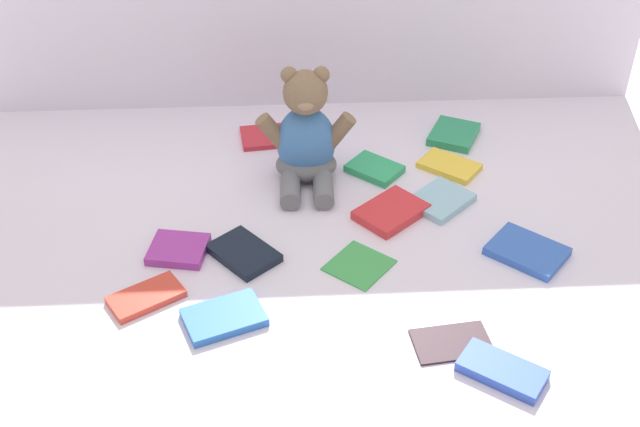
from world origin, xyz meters
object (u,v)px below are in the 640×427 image
object	(u,v)px
teddy_bear	(306,139)
book_case_5	(502,371)
book_case_6	(178,249)
book_case_8	(146,297)
book_case_10	(449,166)
book_case_11	(454,134)
book_case_3	(440,200)
book_case_13	(224,317)
book_case_4	(527,251)
book_case_0	(264,137)
book_case_7	(452,342)
book_case_1	(244,253)
book_case_12	(374,169)
book_case_9	(359,264)
book_case_2	(391,212)

from	to	relation	value
teddy_bear	book_case_5	size ratio (longest dim) A/B	1.88
book_case_6	book_case_8	size ratio (longest dim) A/B	0.82
book_case_10	book_case_11	world-z (taller)	book_case_11
book_case_3	book_case_6	world-z (taller)	same
book_case_8	book_case_3	bearing A→B (deg)	-97.11
book_case_13	book_case_4	bearing A→B (deg)	-96.36
book_case_0	book_case_13	distance (m)	0.57
book_case_7	book_case_13	bearing A→B (deg)	-108.00
book_case_6	book_case_1	bearing A→B (deg)	92.80
book_case_5	book_case_12	bearing A→B (deg)	-130.24
book_case_3	book_case_12	world-z (taller)	same
book_case_3	book_case_7	xyz separation A→B (m)	(-0.05, -0.38, -0.00)
book_case_5	book_case_12	xyz separation A→B (m)	(-0.13, 0.56, -0.00)
book_case_6	book_case_13	xyz separation A→B (m)	(0.09, -0.18, -0.00)
book_case_8	book_case_1	bearing A→B (deg)	-88.48
teddy_bear	book_case_13	world-z (taller)	teddy_bear
book_case_8	teddy_bear	bearing A→B (deg)	-70.34
book_case_8	book_case_12	distance (m)	0.56
book_case_1	book_case_11	xyz separation A→B (m)	(0.45, 0.39, 0.00)
book_case_5	book_case_12	size ratio (longest dim) A/B	1.24
book_case_0	book_case_9	world-z (taller)	book_case_0
book_case_6	book_case_4	bearing A→B (deg)	97.16
book_case_8	book_case_12	size ratio (longest dim) A/B	1.17
book_case_3	book_case_13	size ratio (longest dim) A/B	0.91
book_case_11	book_case_9	bearing A→B (deg)	85.36
book_case_0	book_case_8	size ratio (longest dim) A/B	0.82
book_case_9	book_case_11	distance (m)	0.49
book_case_1	book_case_5	xyz separation A→B (m)	(0.40, -0.30, 0.00)
book_case_4	book_case_13	xyz separation A→B (m)	(-0.54, -0.14, -0.00)
book_case_0	book_case_8	distance (m)	0.55
book_case_1	book_case_6	distance (m)	0.12
book_case_4	book_case_6	distance (m)	0.63
book_case_10	book_case_11	distance (m)	0.13
book_case_1	book_case_2	distance (m)	0.30
book_case_7	book_case_8	xyz separation A→B (m)	(-0.50, 0.13, 0.00)
teddy_bear	book_case_6	bearing A→B (deg)	-134.39
teddy_bear	book_case_5	distance (m)	0.62
book_case_3	book_case_13	xyz separation A→B (m)	(-0.41, -0.31, 0.00)
book_case_8	book_case_11	bearing A→B (deg)	-82.99
book_case_4	book_case_7	bearing A→B (deg)	-178.33
book_case_5	book_case_6	distance (m)	0.61
book_case_0	book_case_7	distance (m)	0.71
teddy_bear	book_case_9	xyz separation A→B (m)	(0.08, -0.29, -0.09)
book_case_5	book_case_11	bearing A→B (deg)	-148.19
book_case_7	book_case_9	bearing A→B (deg)	-153.53
book_case_5	book_case_6	world-z (taller)	book_case_5
book_case_5	book_case_8	world-z (taller)	book_case_5
book_case_8	book_case_13	distance (m)	0.15
book_case_2	book_case_6	xyz separation A→B (m)	(-0.40, -0.09, -0.00)
book_case_11	book_case_7	bearing A→B (deg)	104.90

